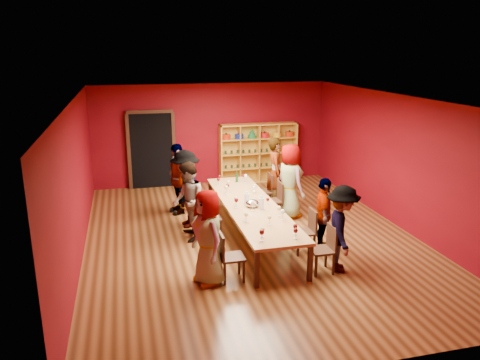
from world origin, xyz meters
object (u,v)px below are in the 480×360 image
Objects in this scene: chair_person_right_1 at (307,229)px; spittoon_bowl at (252,204)px; person_right_0 at (342,229)px; chair_person_left_0 at (228,254)px; person_left_4 at (178,179)px; shelving_unit at (258,150)px; person_left_0 at (208,237)px; chair_person_right_0 at (326,246)px; person_left_2 at (188,202)px; person_left_3 at (186,189)px; chair_person_right_3 at (276,198)px; tasting_table at (251,207)px; chair_person_left_3 at (201,204)px; person_right_1 at (323,215)px; person_right_4 at (276,173)px; chair_person_left_4 at (195,192)px; person_right_3 at (290,181)px; wine_bottle at (237,178)px; chair_person_right_4 at (266,189)px; chair_person_left_2 at (207,216)px.

spittoon_bowl is at bearing 136.57° from chair_person_right_1.
chair_person_right_1 is at bearing 38.08° from person_right_0.
person_left_4 reaches higher than chair_person_left_0.
person_left_0 is at bearing -113.51° from shelving_unit.
chair_person_right_0 is 2.91× the size of spittoon_bowl.
spittoon_bowl is at bearing -107.46° from shelving_unit.
person_left_3 is (0.06, 0.80, 0.04)m from person_left_2.
person_left_2 is (-0.07, 2.01, -0.00)m from person_left_0.
shelving_unit reaches higher than chair_person_right_3.
shelving_unit reaches higher than tasting_table.
person_right_0 is at bearing 0.00° from chair_person_right_0.
person_right_1 reaches higher than chair_person_left_3.
person_left_2 is 0.95× the size of person_left_3.
person_left_4 is at bearing 99.46° from person_right_4.
person_left_2 is at bearing 69.78° from person_right_0.
person_right_3 reaches higher than chair_person_left_4.
wine_bottle is at bearing 40.42° from person_right_3.
person_left_4 is 1.99× the size of chair_person_right_4.
chair_person_left_4 is 1.12m from wine_bottle.
spittoon_bowl reaches higher than chair_person_left_4.
person_right_1 is (2.16, -2.98, 0.27)m from chair_person_left_4.
chair_person_left_4 is 2.05m from chair_person_right_3.
person_right_1 is at bearing -80.64° from chair_person_right_3.
person_left_0 is at bearing 159.38° from person_right_4.
person_right_4 is 1.03m from wine_bottle.
chair_person_left_2 is 2.36m from person_right_3.
person_right_1 reaches higher than chair_person_right_1.
chair_person_right_0 is 2.01m from spittoon_bowl.
chair_person_right_0 is 0.49× the size of person_right_4.
chair_person_left_4 is at bearing 114.47° from tasting_table.
wine_bottle reaches higher than chair_person_left_3.
person_left_4 is at bearing -177.87° from person_left_3.
person_left_0 is (-1.25, -1.77, 0.15)m from tasting_table.
person_right_3 is (-0.13, -3.26, -0.08)m from shelving_unit.
person_left_3 reaches higher than chair_person_right_0.
chair_person_left_3 is (0.00, 0.80, 0.00)m from chair_person_left_2.
chair_person_left_3 is (0.41, 0.80, -0.36)m from person_left_2.
person_left_0 is 2.85m from chair_person_left_3.
chair_person_left_0 is 2.01m from chair_person_left_2.
person_right_4 is (2.48, 1.61, 0.06)m from person_left_2.
chair_person_right_0 is at bearing 47.46° from person_left_2.
person_right_1 is at bearing -83.22° from chair_person_right_4.
chair_person_right_0 is 1.00× the size of chair_person_right_1.
person_left_2 is 6.13× the size of wine_bottle.
person_left_3 reaches higher than person_left_4.
chair_person_right_1 is (1.82, -2.02, 0.00)m from chair_person_left_3.
chair_person_left_2 and chair_person_right_0 have the same top height.
chair_person_left_2 is 0.49× the size of person_right_4.
chair_person_left_3 is 1.99m from chair_person_right_4.
chair_person_left_3 reaches higher than tasting_table.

